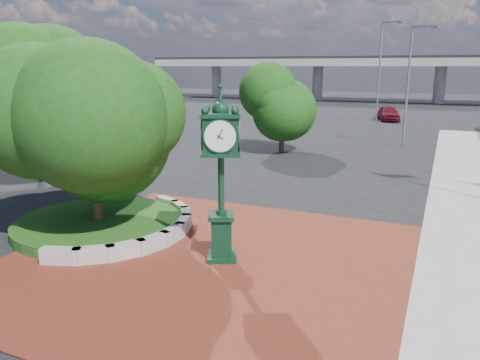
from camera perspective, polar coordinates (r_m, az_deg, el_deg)
name	(u,v)px	position (r m, az deg, el deg)	size (l,w,h in m)	color
ground	(220,250)	(15.63, -2.45, -8.50)	(200.00, 200.00, 0.00)	black
plaza	(206,260)	(14.80, -4.18, -9.76)	(12.00, 12.00, 0.04)	maroon
planter_wall	(151,231)	(16.83, -10.81, -6.11)	(2.96, 6.77, 0.54)	#9E9B93
grass_bed	(99,224)	(18.20, -16.80, -5.17)	(6.10, 6.10, 0.40)	#1E4D16
overpass	(407,62)	(83.23, 19.71, 13.38)	(90.00, 12.00, 7.50)	#9E9B93
tree_planter	(92,130)	(17.42, -17.60, 5.88)	(5.20, 5.20, 6.33)	#38281C
tree_northwest	(35,102)	(26.52, -23.73, 8.72)	(5.60, 5.60, 6.93)	#38281C
tree_street	(282,106)	(32.78, 5.18, 8.99)	(4.40, 4.40, 5.45)	#38281C
post_clock	(221,169)	(13.99, -2.33, 1.39)	(1.39, 1.39, 5.32)	black
parked_car	(388,113)	(55.00, 17.64, 7.78)	(1.95, 4.86, 1.66)	maroon
street_lamp_near	(411,78)	(36.44, 20.13, 11.57)	(1.85, 0.85, 8.63)	slate
street_lamp_far	(382,65)	(52.56, 16.92, 13.31)	(2.21, 1.06, 10.34)	slate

